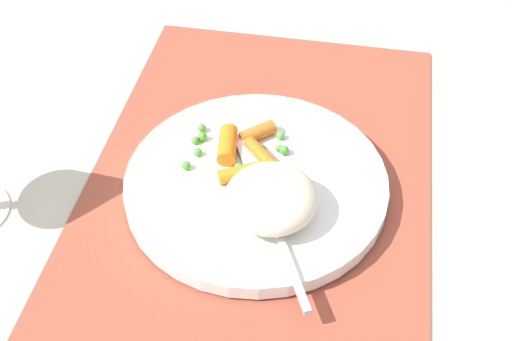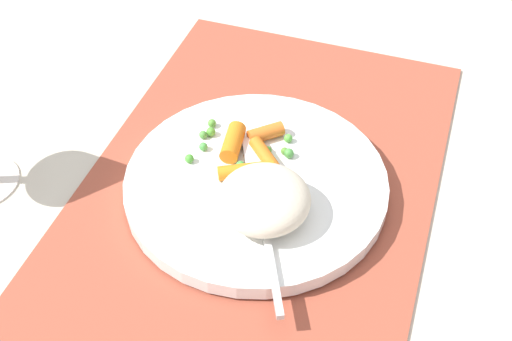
{
  "view_description": "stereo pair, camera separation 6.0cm",
  "coord_description": "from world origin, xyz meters",
  "px_view_note": "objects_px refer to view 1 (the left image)",
  "views": [
    {
      "loc": [
        -0.42,
        -0.08,
        0.46
      ],
      "look_at": [
        0.0,
        0.0,
        0.03
      ],
      "focal_mm": 46.6,
      "sensor_mm": 36.0,
      "label": 1
    },
    {
      "loc": [
        -0.4,
        -0.14,
        0.46
      ],
      "look_at": [
        0.0,
        0.0,
        0.03
      ],
      "focal_mm": 46.6,
      "sensor_mm": 36.0,
      "label": 2
    }
  ],
  "objects_px": {
    "plate": "(256,184)",
    "rice_mound": "(271,198)",
    "carrot_portion": "(245,151)",
    "fork": "(265,199)"
  },
  "relations": [
    {
      "from": "rice_mound",
      "to": "carrot_portion",
      "type": "relative_size",
      "value": 0.92
    },
    {
      "from": "carrot_portion",
      "to": "fork",
      "type": "bearing_deg",
      "value": -151.58
    },
    {
      "from": "plate",
      "to": "fork",
      "type": "relative_size",
      "value": 1.32
    },
    {
      "from": "plate",
      "to": "rice_mound",
      "type": "bearing_deg",
      "value": -152.2
    },
    {
      "from": "carrot_portion",
      "to": "fork",
      "type": "distance_m",
      "value": 0.06
    },
    {
      "from": "rice_mound",
      "to": "fork",
      "type": "distance_m",
      "value": 0.02
    },
    {
      "from": "rice_mound",
      "to": "carrot_portion",
      "type": "height_order",
      "value": "rice_mound"
    },
    {
      "from": "plate",
      "to": "carrot_portion",
      "type": "xyz_separation_m",
      "value": [
        0.03,
        0.02,
        0.02
      ]
    },
    {
      "from": "carrot_portion",
      "to": "fork",
      "type": "relative_size",
      "value": 0.47
    },
    {
      "from": "rice_mound",
      "to": "plate",
      "type": "bearing_deg",
      "value": 27.8
    }
  ]
}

